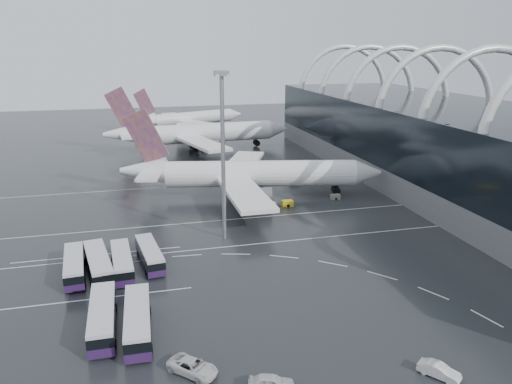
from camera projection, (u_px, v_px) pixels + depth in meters
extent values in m
plane|color=black|center=(235.00, 242.00, 91.46)|extent=(420.00, 420.00, 0.00)
cube|color=#5C5F62|center=(462.00, 177.00, 123.88)|extent=(42.00, 160.00, 6.00)
cube|color=black|center=(467.00, 138.00, 121.03)|extent=(42.00, 160.00, 14.00)
torus|color=silver|center=(486.00, 125.00, 108.44)|extent=(33.80, 1.80, 33.80)
torus|color=silver|center=(435.00, 113.00, 126.08)|extent=(33.80, 1.80, 33.80)
torus|color=silver|center=(397.00, 105.00, 143.72)|extent=(33.80, 1.80, 33.80)
torus|color=silver|center=(367.00, 98.00, 161.37)|extent=(33.80, 1.80, 33.80)
torus|color=silver|center=(343.00, 93.00, 179.01)|extent=(33.80, 1.80, 33.80)
cube|color=beige|center=(237.00, 246.00, 89.60)|extent=(120.00, 0.25, 0.01)
cube|color=beige|center=(223.00, 220.00, 102.60)|extent=(120.00, 0.25, 0.01)
cube|color=beige|center=(202.00, 185.00, 128.60)|extent=(120.00, 0.25, 0.01)
cube|color=beige|center=(93.00, 299.00, 70.91)|extent=(28.00, 0.25, 0.01)
cube|color=beige|center=(98.00, 255.00, 85.76)|extent=(28.00, 0.25, 0.01)
cylinder|color=white|center=(261.00, 174.00, 117.75)|extent=(44.81, 15.20, 6.18)
cone|color=white|center=(368.00, 172.00, 118.79)|extent=(7.53, 7.36, 6.18)
cone|color=white|center=(143.00, 170.00, 116.31)|extent=(11.70, 8.24, 6.18)
cube|color=#3D196B|center=(146.00, 137.00, 114.10)|extent=(10.17, 2.74, 13.10)
cube|color=white|center=(152.00, 170.00, 116.40)|extent=(8.64, 19.75, 0.53)
cube|color=white|center=(244.00, 192.00, 105.00)|extent=(7.52, 26.65, 0.85)
cube|color=white|center=(242.00, 163.00, 130.50)|extent=(17.60, 27.37, 0.85)
cylinder|color=slate|center=(258.00, 196.00, 109.25)|extent=(6.48, 4.75, 3.62)
cylinder|color=slate|center=(255.00, 174.00, 127.61)|extent=(6.48, 4.75, 3.62)
cube|color=black|center=(243.00, 191.00, 118.79)|extent=(13.91, 9.30, 2.34)
cylinder|color=white|center=(206.00, 133.00, 169.98)|extent=(45.41, 9.14, 6.49)
cone|color=white|center=(277.00, 129.00, 177.53)|extent=(7.08, 6.87, 6.49)
cone|color=white|center=(121.00, 134.00, 161.45)|extent=(11.55, 7.14, 6.49)
cube|color=#3D196B|center=(122.00, 108.00, 159.41)|extent=(10.80, 1.31, 13.75)
cube|color=white|center=(128.00, 134.00, 162.10)|extent=(6.22, 20.40, 0.56)
cube|color=white|center=(202.00, 143.00, 156.10)|extent=(14.97, 29.04, 0.89)
cube|color=white|center=(186.00, 129.00, 181.63)|extent=(11.93, 28.83, 0.89)
cylinder|color=slate|center=(210.00, 146.00, 161.23)|extent=(6.37, 4.16, 3.80)
cylinder|color=slate|center=(197.00, 136.00, 179.61)|extent=(6.37, 4.16, 3.80)
cube|color=black|center=(194.00, 147.00, 169.95)|extent=(13.82, 7.94, 2.46)
cylinder|color=white|center=(194.00, 118.00, 211.43)|extent=(35.45, 17.33, 5.34)
cone|color=white|center=(235.00, 114.00, 222.63)|extent=(7.03, 6.92, 5.34)
cone|color=white|center=(143.00, 120.00, 198.96)|extent=(10.48, 8.18, 5.34)
cube|color=#3D196B|center=(145.00, 103.00, 197.51)|extent=(8.52, 3.57, 11.32)
cube|color=white|center=(148.00, 120.00, 199.96)|extent=(9.59, 16.99, 0.46)
cube|color=white|center=(199.00, 123.00, 200.49)|extent=(17.70, 22.92, 0.74)
cube|color=white|center=(174.00, 117.00, 218.68)|extent=(9.64, 23.70, 0.74)
cylinder|color=slate|center=(201.00, 126.00, 205.01)|extent=(5.83, 4.68, 3.13)
cylinder|color=slate|center=(183.00, 121.00, 218.11)|extent=(5.83, 4.68, 3.13)
cube|color=black|center=(186.00, 127.00, 210.48)|extent=(12.40, 9.34, 2.03)
cube|color=#291441|center=(75.00, 270.00, 77.83)|extent=(3.88, 13.00, 1.08)
cube|color=black|center=(74.00, 264.00, 77.49)|extent=(3.91, 12.75, 1.28)
cube|color=silver|center=(73.00, 258.00, 77.25)|extent=(3.88, 13.00, 0.44)
cylinder|color=black|center=(85.00, 283.00, 74.66)|extent=(0.42, 1.01, 0.99)
cylinder|color=black|center=(65.00, 286.00, 73.80)|extent=(0.42, 1.01, 0.99)
cylinder|color=black|center=(84.00, 261.00, 82.09)|extent=(0.42, 1.01, 0.99)
cylinder|color=black|center=(66.00, 263.00, 81.23)|extent=(0.42, 1.01, 0.99)
cube|color=#291441|center=(99.00, 269.00, 78.07)|extent=(5.23, 14.13, 1.17)
cube|color=black|center=(98.00, 262.00, 77.70)|extent=(5.24, 13.87, 1.38)
cube|color=silver|center=(98.00, 256.00, 77.44)|extent=(5.23, 14.13, 0.48)
cylinder|color=black|center=(113.00, 282.00, 74.86)|extent=(0.54, 1.11, 1.06)
cylinder|color=black|center=(92.00, 286.00, 73.74)|extent=(0.54, 1.11, 1.06)
cylinder|color=black|center=(105.00, 259.00, 82.64)|extent=(0.54, 1.11, 1.06)
cylinder|color=black|center=(86.00, 262.00, 81.51)|extent=(0.54, 1.11, 1.06)
cube|color=#291441|center=(122.00, 267.00, 79.20)|extent=(3.70, 12.94, 1.08)
cube|color=black|center=(122.00, 260.00, 78.86)|extent=(3.74, 12.68, 1.28)
cube|color=silver|center=(121.00, 255.00, 78.62)|extent=(3.70, 12.94, 0.44)
cylinder|color=black|center=(134.00, 279.00, 76.00)|extent=(0.41, 1.00, 0.98)
cylinder|color=black|center=(115.00, 281.00, 75.18)|extent=(0.41, 1.00, 0.98)
cylinder|color=black|center=(129.00, 258.00, 83.44)|extent=(0.41, 1.00, 0.98)
cylinder|color=black|center=(112.00, 260.00, 82.62)|extent=(0.41, 1.00, 0.98)
cube|color=#291441|center=(150.00, 259.00, 82.05)|extent=(4.34, 12.67, 1.05)
cube|color=black|center=(150.00, 253.00, 81.73)|extent=(4.36, 12.43, 1.24)
cube|color=silver|center=(149.00, 248.00, 81.49)|extent=(4.34, 12.67, 0.43)
cylinder|color=black|center=(163.00, 270.00, 79.10)|extent=(0.45, 0.99, 0.96)
cylinder|color=black|center=(146.00, 272.00, 78.15)|extent=(0.45, 0.99, 0.96)
cylinder|color=black|center=(154.00, 251.00, 86.17)|extent=(0.45, 0.99, 0.96)
cylinder|color=black|center=(138.00, 253.00, 85.23)|extent=(0.45, 0.99, 0.96)
cube|color=#291441|center=(103.00, 323.00, 63.04)|extent=(3.09, 13.61, 1.15)
cube|color=black|center=(102.00, 314.00, 62.68)|extent=(3.15, 13.34, 1.36)
cube|color=silver|center=(101.00, 308.00, 62.42)|extent=(3.09, 13.61, 0.47)
cylinder|color=black|center=(115.00, 344.00, 59.48)|extent=(0.37, 1.05, 1.05)
cylinder|color=black|center=(89.00, 347.00, 58.77)|extent=(0.37, 1.05, 1.05)
cylinder|color=black|center=(116.00, 308.00, 67.55)|extent=(0.37, 1.05, 1.05)
cylinder|color=black|center=(93.00, 311.00, 66.84)|extent=(0.37, 1.05, 1.05)
cube|color=#291441|center=(138.00, 326.00, 62.32)|extent=(3.44, 13.81, 1.16)
cube|color=black|center=(137.00, 317.00, 61.95)|extent=(3.50, 13.54, 1.37)
cube|color=silver|center=(137.00, 311.00, 61.69)|extent=(3.44, 13.81, 0.48)
cylinder|color=black|center=(151.00, 348.00, 58.64)|extent=(0.40, 1.07, 1.06)
cylinder|color=black|center=(125.00, 351.00, 58.02)|extent=(0.40, 1.07, 1.06)
cylinder|color=black|center=(150.00, 310.00, 66.85)|extent=(0.40, 1.07, 1.06)
cylinder|color=black|center=(127.00, 313.00, 66.23)|extent=(0.40, 1.07, 1.06)
imported|color=silver|center=(193.00, 367.00, 54.73)|extent=(6.07, 6.04, 1.63)
imported|color=silver|center=(271.00, 382.00, 52.18)|extent=(5.23, 3.29, 1.66)
imported|color=silver|center=(439.00, 371.00, 54.19)|extent=(4.04, 4.57, 1.50)
cylinder|color=gray|center=(223.00, 160.00, 89.19)|extent=(0.74, 0.74, 29.73)
cube|color=gray|center=(221.00, 73.00, 84.86)|extent=(2.34, 2.34, 0.85)
cube|color=silver|center=(221.00, 75.00, 84.95)|extent=(2.12, 2.12, 0.42)
cube|color=gold|center=(287.00, 203.00, 111.36)|extent=(2.44, 1.44, 1.33)
cube|color=slate|center=(294.00, 182.00, 128.84)|extent=(2.32, 1.37, 1.26)
cube|color=gold|center=(271.00, 205.00, 110.65)|extent=(2.03, 1.20, 1.11)
cube|color=slate|center=(335.00, 197.00, 116.30)|extent=(2.16, 1.28, 1.18)
cube|color=gold|center=(258.00, 182.00, 128.63)|extent=(2.34, 1.38, 1.27)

